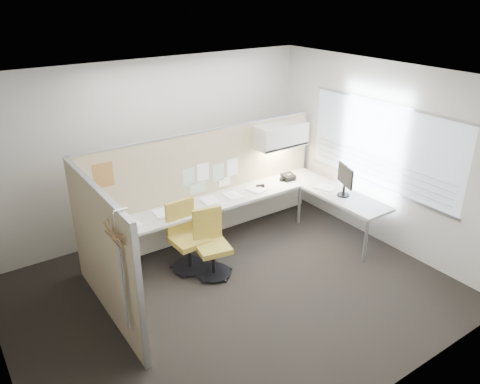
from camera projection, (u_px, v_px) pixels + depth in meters
floor at (233, 293)px, 6.27m from camera, size 5.50×4.50×0.01m
ceiling at (231, 82)px, 5.13m from camera, size 5.50×4.50×0.01m
wall_back at (153, 149)px, 7.39m from camera, size 5.50×0.02×2.80m
wall_front at (377, 289)px, 4.01m from camera, size 5.50×0.02×2.80m
wall_right at (382, 155)px, 7.13m from camera, size 0.02×4.50×2.80m
window_pane at (382, 146)px, 7.05m from camera, size 0.01×2.80×1.30m
partition_back at (205, 185)px, 7.40m from camera, size 4.10×0.06×1.75m
partition_left at (103, 254)px, 5.51m from camera, size 0.06×2.20×1.75m
desk at (242, 205)px, 7.35m from camera, size 4.00×2.07×0.73m
overhead_bin at (281, 135)px, 7.68m from camera, size 0.90×0.36×0.38m
task_light_strip at (281, 148)px, 7.77m from camera, size 0.60×0.06×0.02m
pinned_papers at (210, 175)px, 7.35m from camera, size 1.01×0.00×0.47m
poster at (103, 175)px, 6.32m from camera, size 0.28×0.00×0.35m
chair_left at (186, 238)px, 6.67m from camera, size 0.52×0.52×0.99m
chair_right at (211, 245)px, 6.54m from camera, size 0.51×0.53×0.94m
monitor at (345, 179)px, 7.26m from camera, size 0.20×0.45×0.49m
phone at (288, 177)px, 7.95m from camera, size 0.22×0.21×0.12m
stapler at (260, 186)px, 7.67m from camera, size 0.15×0.08×0.05m
tape_dispenser at (283, 179)px, 7.92m from camera, size 0.11×0.08×0.06m
coat_hook at (116, 245)px, 4.66m from camera, size 0.18×0.46×1.38m
paper_stack_0 at (129, 224)px, 6.46m from camera, size 0.29×0.34×0.04m
paper_stack_1 at (163, 213)px, 6.78m from camera, size 0.26×0.32×0.02m
paper_stack_2 at (210, 201)px, 7.13m from camera, size 0.25×0.31×0.05m
paper_stack_3 at (232, 195)px, 7.38m from camera, size 0.26×0.32×0.01m
paper_stack_4 at (256, 190)px, 7.57m from camera, size 0.29×0.35×0.02m
paper_stack_5 at (325, 188)px, 7.65m from camera, size 0.31×0.35×0.02m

